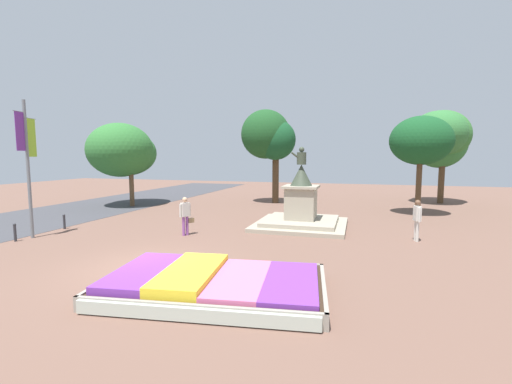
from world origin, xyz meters
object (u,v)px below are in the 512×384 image
at_px(flower_planter, 210,284).
at_px(pedestrian_near_planter, 417,217).
at_px(kerb_bollard_mid_b, 15,232).
at_px(kerb_bollard_north, 64,221).
at_px(banner_pole, 28,162).
at_px(statue_monument, 301,210).
at_px(pedestrian_with_handbag, 186,214).

distance_m(flower_planter, pedestrian_near_planter, 9.86).
height_order(kerb_bollard_mid_b, kerb_bollard_north, kerb_bollard_mid_b).
bearing_deg(kerb_bollard_mid_b, pedestrian_near_planter, 16.69).
bearing_deg(banner_pole, statue_monument, 28.04).
height_order(pedestrian_near_planter, kerb_bollard_north, pedestrian_near_planter).
relative_size(statue_monument, banner_pole, 0.76).
bearing_deg(banner_pole, kerb_bollard_mid_b, -98.00).
height_order(flower_planter, pedestrian_with_handbag, pedestrian_with_handbag).
height_order(banner_pole, pedestrian_with_handbag, banner_pole).
height_order(pedestrian_near_planter, kerb_bollard_mid_b, pedestrian_near_planter).
distance_m(statue_monument, pedestrian_near_planter, 5.52).
relative_size(pedestrian_with_handbag, kerb_bollard_mid_b, 2.24).
xyz_separation_m(statue_monument, pedestrian_near_planter, (5.25, -1.70, 0.19)).
height_order(statue_monument, pedestrian_with_handbag, statue_monument).
distance_m(pedestrian_near_planter, kerb_bollard_north, 16.68).
relative_size(pedestrian_with_handbag, kerb_bollard_north, 2.35).
xyz_separation_m(flower_planter, banner_pole, (-10.18, 3.45, 3.13)).
bearing_deg(kerb_bollard_mid_b, statue_monument, 30.64).
xyz_separation_m(kerb_bollard_mid_b, kerb_bollard_north, (-0.08, 2.64, -0.02)).
xyz_separation_m(banner_pole, pedestrian_with_handbag, (6.34, 2.39, -2.37)).
bearing_deg(pedestrian_near_planter, flower_planter, -128.81).
bearing_deg(pedestrian_near_planter, pedestrian_with_handbag, -169.72).
bearing_deg(flower_planter, kerb_bollard_north, 152.62).
bearing_deg(kerb_bollard_mid_b, flower_planter, -14.86).
bearing_deg(kerb_bollard_north, kerb_bollard_mid_b, -88.36).
bearing_deg(statue_monument, pedestrian_with_handbag, -143.53).
bearing_deg(pedestrian_near_planter, kerb_bollard_north, -172.09).
relative_size(flower_planter, pedestrian_near_planter, 3.48).
xyz_separation_m(pedestrian_with_handbag, kerb_bollard_north, (-6.51, -0.48, -0.61)).
relative_size(flower_planter, kerb_bollard_mid_b, 7.86).
bearing_deg(flower_planter, pedestrian_with_handbag, 123.31).
xyz_separation_m(flower_planter, pedestrian_with_handbag, (-3.84, 5.84, 0.76)).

